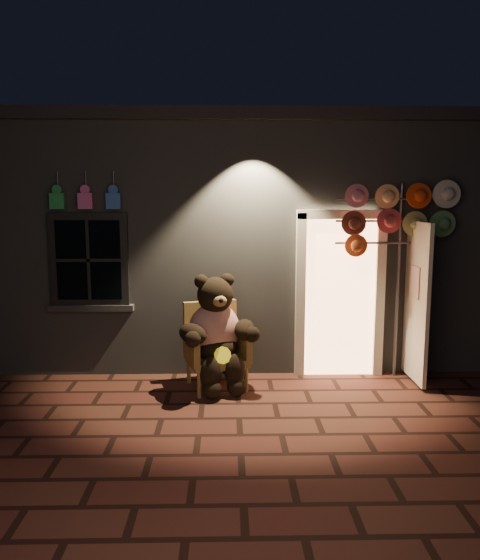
{
  "coord_description": "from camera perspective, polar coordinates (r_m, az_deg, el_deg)",
  "views": [
    {
      "loc": [
        -0.11,
        -5.56,
        2.36
      ],
      "look_at": [
        0.03,
        1.0,
        1.35
      ],
      "focal_mm": 35.0,
      "sensor_mm": 36.0,
      "label": 1
    }
  ],
  "objects": [
    {
      "name": "hat_rack",
      "position": [
        7.16,
        15.98,
        6.46
      ],
      "size": [
        1.52,
        0.22,
        2.53
      ],
      "color": "#59595E",
      "rests_on": "ground"
    },
    {
      "name": "shop_building",
      "position": [
        9.57,
        -0.57,
        5.02
      ],
      "size": [
        7.3,
        5.95,
        3.51
      ],
      "color": "slate",
      "rests_on": "ground"
    },
    {
      "name": "teddy_bear",
      "position": [
        6.67,
        -2.49,
        -5.53
      ],
      "size": [
        0.99,
        0.9,
        1.42
      ],
      "rotation": [
        0.0,
        0.0,
        0.3
      ],
      "color": "red",
      "rests_on": "ground"
    },
    {
      "name": "wicker_armchair",
      "position": [
        6.85,
        -2.66,
        -6.82
      ],
      "size": [
        0.86,
        0.82,
        1.05
      ],
      "rotation": [
        0.0,
        0.0,
        0.3
      ],
      "color": "olive",
      "rests_on": "ground"
    },
    {
      "name": "ground",
      "position": [
        6.04,
        -0.08,
        -14.25
      ],
      "size": [
        60.0,
        60.0,
        0.0
      ],
      "primitive_type": "plane",
      "color": "#4E291E",
      "rests_on": "ground"
    }
  ]
}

